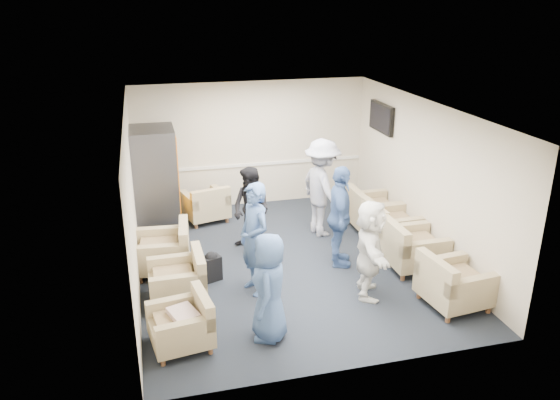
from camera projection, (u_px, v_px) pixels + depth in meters
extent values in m
plane|color=black|center=(287.00, 262.00, 9.51)|extent=(6.00, 6.00, 0.00)
plane|color=white|center=(288.00, 108.00, 8.55)|extent=(6.00, 6.00, 0.00)
cube|color=beige|center=(251.00, 144.00, 11.75)|extent=(5.00, 0.02, 2.70)
cube|color=beige|center=(355.00, 273.00, 6.31)|extent=(5.00, 0.02, 2.70)
cube|color=beige|center=(132.00, 202.00, 8.45)|extent=(0.02, 6.00, 2.70)
cube|color=beige|center=(424.00, 178.00, 9.61)|extent=(0.02, 6.00, 2.70)
cube|color=silver|center=(252.00, 165.00, 11.89)|extent=(4.98, 0.04, 0.06)
cube|color=black|center=(381.00, 118.00, 10.98)|extent=(0.07, 1.00, 0.58)
cube|color=black|center=(380.00, 118.00, 10.97)|extent=(0.01, 0.92, 0.50)
cube|color=#4E4E56|center=(383.00, 125.00, 11.04)|extent=(0.04, 0.10, 0.25)
cube|color=#9C8A65|center=(181.00, 331.00, 7.16)|extent=(0.87, 0.87, 0.25)
cube|color=olive|center=(180.00, 320.00, 7.10)|extent=(0.60, 0.57, 0.09)
cube|color=#9C8A65|center=(203.00, 306.00, 7.16)|extent=(0.24, 0.77, 0.36)
cube|color=#9C8A65|center=(177.00, 286.00, 8.22)|extent=(0.83, 0.83, 0.27)
cube|color=olive|center=(176.00, 275.00, 8.16)|extent=(0.58, 0.54, 0.10)
cube|color=#9C8A65|center=(199.00, 264.00, 8.19)|extent=(0.15, 0.82, 0.39)
cube|color=#9C8A65|center=(163.00, 256.00, 9.11)|extent=(0.96, 0.96, 0.29)
cube|color=olive|center=(162.00, 246.00, 9.04)|extent=(0.66, 0.62, 0.10)
cube|color=#9C8A65|center=(184.00, 236.00, 9.04)|extent=(0.22, 0.89, 0.41)
cube|color=#9C8A65|center=(454.00, 289.00, 8.10)|extent=(0.97, 0.97, 0.29)
cube|color=olive|center=(456.00, 278.00, 8.03)|extent=(0.67, 0.63, 0.10)
cube|color=#9C8A65|center=(436.00, 272.00, 7.85)|extent=(0.24, 0.89, 0.41)
cube|color=#9C8A65|center=(414.00, 253.00, 9.22)|extent=(0.90, 0.90, 0.29)
cube|color=olive|center=(415.00, 242.00, 9.15)|extent=(0.62, 0.58, 0.11)
cube|color=#9C8A65|center=(395.00, 236.00, 9.01)|extent=(0.15, 0.90, 0.42)
cube|color=#9C8A65|center=(391.00, 231.00, 10.10)|extent=(0.91, 0.91, 0.29)
cube|color=olive|center=(392.00, 221.00, 10.03)|extent=(0.63, 0.59, 0.10)
cube|color=#9C8A65|center=(374.00, 215.00, 9.88)|extent=(0.18, 0.89, 0.42)
cube|color=#9C8A65|center=(372.00, 215.00, 10.83)|extent=(0.88, 0.88, 0.29)
cube|color=olive|center=(373.00, 206.00, 10.77)|extent=(0.61, 0.57, 0.10)
cube|color=#9C8A65|center=(356.00, 200.00, 10.62)|extent=(0.15, 0.88, 0.41)
cube|color=#9C8A65|center=(205.00, 208.00, 11.21)|extent=(1.00, 1.00, 0.27)
cube|color=olive|center=(205.00, 200.00, 11.15)|extent=(0.65, 0.68, 0.10)
cube|color=#9C8A65|center=(211.00, 199.00, 10.82)|extent=(0.83, 0.33, 0.39)
cube|color=#4E4E56|center=(155.00, 182.00, 10.36)|extent=(0.82, 0.98, 2.07)
cube|color=#FF5305|center=(177.00, 175.00, 10.42)|extent=(0.02, 0.83, 1.66)
cube|color=black|center=(180.00, 217.00, 10.73)|extent=(0.02, 0.49, 0.13)
cube|color=black|center=(212.00, 268.00, 8.85)|extent=(0.34, 0.29, 0.41)
sphere|color=black|center=(211.00, 258.00, 8.79)|extent=(0.21, 0.21, 0.21)
cube|color=beige|center=(183.00, 315.00, 7.09)|extent=(0.44, 0.50, 0.12)
imported|color=#3B598F|center=(269.00, 287.00, 7.18)|extent=(0.70, 0.86, 1.51)
imported|color=#3B598F|center=(254.00, 239.00, 8.28)|extent=(0.61, 0.75, 1.78)
imported|color=black|center=(251.00, 210.00, 9.69)|extent=(0.93, 0.96, 1.56)
imported|color=silver|center=(322.00, 188.00, 10.32)|extent=(0.94, 1.34, 1.88)
imported|color=#3B598F|center=(340.00, 217.00, 9.13)|extent=(0.70, 1.11, 1.76)
imported|color=white|center=(370.00, 249.00, 8.21)|extent=(0.90, 1.52, 1.56)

